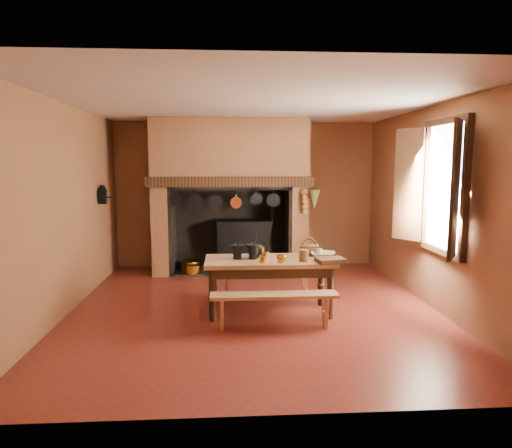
{
  "coord_description": "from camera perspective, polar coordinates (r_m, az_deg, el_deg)",
  "views": [
    {
      "loc": [
        -0.36,
        -6.15,
        1.99
      ],
      "look_at": [
        0.05,
        0.3,
        1.14
      ],
      "focal_mm": 32.0,
      "sensor_mm": 36.0,
      "label": 1
    }
  ],
  "objects": [
    {
      "name": "stoneware_crock",
      "position": [
        5.95,
        5.99,
        -3.94
      ],
      "size": [
        0.14,
        0.14,
        0.15
      ],
      "primitive_type": "cylinder",
      "rotation": [
        0.0,
        0.0,
        0.18
      ],
      "color": "brown",
      "rests_on": "work_table"
    },
    {
      "name": "wall_left",
      "position": [
        6.54,
        -22.76,
        1.7
      ],
      "size": [
        0.02,
        5.5,
        2.8
      ],
      "primitive_type": "cube",
      "color": "brown",
      "rests_on": "floor"
    },
    {
      "name": "wooden_tray",
      "position": [
        5.92,
        9.31,
        -4.52
      ],
      "size": [
        0.39,
        0.31,
        0.06
      ],
      "primitive_type": "cube",
      "rotation": [
        0.0,
        0.0,
        0.17
      ],
      "color": "#341B10",
      "rests_on": "work_table"
    },
    {
      "name": "wicker_basket",
      "position": [
        6.34,
        6.66,
        -3.22
      ],
      "size": [
        0.27,
        0.21,
        0.24
      ],
      "rotation": [
        0.0,
        0.0,
        -0.11
      ],
      "color": "#4D2B17",
      "rests_on": "work_table"
    },
    {
      "name": "wall_front",
      "position": [
        3.47,
        2.34,
        -2.36
      ],
      "size": [
        5.0,
        0.02,
        2.8
      ],
      "primitive_type": "cube",
      "color": "brown",
      "rests_on": "floor"
    },
    {
      "name": "back_wall",
      "position": [
        8.92,
        -1.33,
        3.67
      ],
      "size": [
        5.0,
        0.02,
        2.8
      ],
      "primitive_type": "cube",
      "color": "brown",
      "rests_on": "floor"
    },
    {
      "name": "wall_coffee_mill",
      "position": [
        7.98,
        -18.64,
        3.67
      ],
      "size": [
        0.23,
        0.16,
        0.31
      ],
      "color": "black",
      "rests_on": "wall_left"
    },
    {
      "name": "herb_bunch",
      "position": [
        8.11,
        7.32,
        3.09
      ],
      "size": [
        0.2,
        0.2,
        0.35
      ],
      "primitive_type": "cone",
      "rotation": [
        3.14,
        0.0,
        0.0
      ],
      "color": "#5E6630",
      "rests_on": "chimney_breast"
    },
    {
      "name": "ceiling",
      "position": [
        6.21,
        -0.31,
        14.95
      ],
      "size": [
        5.5,
        5.5,
        0.0
      ],
      "primitive_type": "plane",
      "rotation": [
        3.14,
        0.0,
        0.0
      ],
      "color": "silver",
      "rests_on": "back_wall"
    },
    {
      "name": "work_table",
      "position": [
        6.11,
        1.71,
        -5.45
      ],
      "size": [
        1.71,
        0.76,
        0.74
      ],
      "color": "tan",
      "rests_on": "floor"
    },
    {
      "name": "iron_range",
      "position": [
        8.73,
        -1.51,
        -2.47
      ],
      "size": [
        1.12,
        0.55,
        1.6
      ],
      "color": "black",
      "rests_on": "floor"
    },
    {
      "name": "window",
      "position": [
        6.36,
        21.62,
        4.32
      ],
      "size": [
        0.39,
        1.75,
        1.76
      ],
      "color": "white",
      "rests_on": "wall_right"
    },
    {
      "name": "hanging_pans",
      "position": [
        7.98,
        -3.5,
        2.92
      ],
      "size": [
        1.92,
        0.29,
        0.27
      ],
      "color": "black",
      "rests_on": "chimney_breast"
    },
    {
      "name": "brass_mug_a",
      "position": [
        5.82,
        0.76,
        -4.45
      ],
      "size": [
        0.1,
        0.1,
        0.09
      ],
      "primitive_type": "cylinder",
      "rotation": [
        0.0,
        0.0,
        -0.23
      ],
      "color": "gold",
      "rests_on": "work_table"
    },
    {
      "name": "mixing_bowl",
      "position": [
        6.21,
        8.39,
        -3.84
      ],
      "size": [
        0.4,
        0.4,
        0.08
      ],
      "primitive_type": "imported",
      "rotation": [
        0.0,
        0.0,
        -0.31
      ],
      "color": "beige",
      "rests_on": "work_table"
    },
    {
      "name": "mortar_small",
      "position": [
        6.07,
        -2.34,
        -3.38
      ],
      "size": [
        0.19,
        0.19,
        0.33
      ],
      "rotation": [
        0.0,
        0.0,
        -0.24
      ],
      "color": "black",
      "rests_on": "work_table"
    },
    {
      "name": "hearth_pans",
      "position": [
        8.61,
        -8.19,
        -5.34
      ],
      "size": [
        0.51,
        0.62,
        0.2
      ],
      "color": "gold",
      "rests_on": "floor"
    },
    {
      "name": "brass_mug_b",
      "position": [
        6.14,
        1.28,
        -3.86
      ],
      "size": [
        0.1,
        0.1,
        0.09
      ],
      "primitive_type": "cylinder",
      "rotation": [
        0.0,
        0.0,
        -0.39
      ],
      "color": "gold",
      "rests_on": "work_table"
    },
    {
      "name": "glass_jar",
      "position": [
        6.15,
        7.91,
        -3.68
      ],
      "size": [
        0.09,
        0.09,
        0.14
      ],
      "primitive_type": "cylinder",
      "rotation": [
        0.0,
        0.0,
        -0.2
      ],
      "color": "beige",
      "rests_on": "work_table"
    },
    {
      "name": "coffee_grinder",
      "position": [
        6.19,
        0.3,
        -3.43
      ],
      "size": [
        0.2,
        0.17,
        0.21
      ],
      "rotation": [
        0.0,
        0.0,
        -0.33
      ],
      "color": "#341B10",
      "rests_on": "work_table"
    },
    {
      "name": "bench_back",
      "position": [
        6.77,
        1.23,
        -6.95
      ],
      "size": [
        1.45,
        0.25,
        0.41
      ],
      "color": "tan",
      "rests_on": "floor"
    },
    {
      "name": "wall_right",
      "position": [
        6.8,
        21.23,
        1.98
      ],
      "size": [
        0.02,
        5.5,
        2.8
      ],
      "primitive_type": "cube",
      "color": "brown",
      "rests_on": "floor"
    },
    {
      "name": "chimney_breast",
      "position": [
        8.46,
        -3.26,
        6.25
      ],
      "size": [
        2.95,
        0.96,
        2.8
      ],
      "color": "brown",
      "rests_on": "floor"
    },
    {
      "name": "floor",
      "position": [
        6.47,
        -0.3,
        -10.45
      ],
      "size": [
        5.5,
        5.5,
        0.0
      ],
      "primitive_type": "plane",
      "color": "#5F2116",
      "rests_on": "ground"
    },
    {
      "name": "onion_string",
      "position": [
        8.08,
        6.06,
        2.74
      ],
      "size": [
        0.12,
        0.1,
        0.46
      ],
      "primitive_type": null,
      "color": "#A7651F",
      "rests_on": "chimney_breast"
    },
    {
      "name": "mortar_large",
      "position": [
        6.07,
        -0.39,
        -3.36
      ],
      "size": [
        0.19,
        0.19,
        0.33
      ],
      "rotation": [
        0.0,
        0.0,
        0.16
      ],
      "color": "black",
      "rests_on": "work_table"
    },
    {
      "name": "brass_cup",
      "position": [
        5.86,
        3.23,
        -4.36
      ],
      "size": [
        0.14,
        0.14,
        0.1
      ],
      "primitive_type": "imported",
      "rotation": [
        0.0,
        0.0,
        0.14
      ],
      "color": "gold",
      "rests_on": "work_table"
    },
    {
      "name": "bench_front",
      "position": [
        5.62,
        2.28,
        -9.77
      ],
      "size": [
        1.55,
        0.27,
        0.44
      ],
      "color": "tan",
      "rests_on": "floor"
    }
  ]
}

